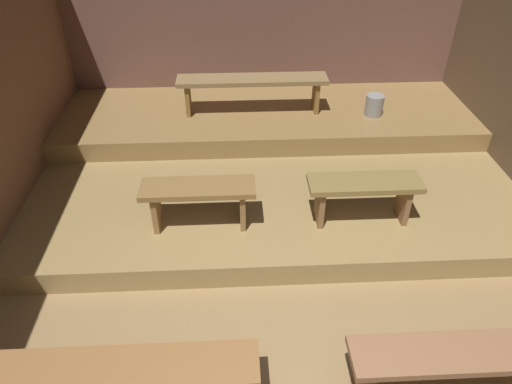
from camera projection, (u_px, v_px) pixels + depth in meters
name	position (u px, v px, depth m)	size (l,w,h in m)	color
ground	(277.00, 222.00, 4.89)	(5.92, 5.59, 0.08)	olive
wall_back	(263.00, 25.00, 6.08)	(5.92, 0.06, 2.56)	brown
platform_lower	(272.00, 171.00, 5.39)	(5.12, 3.32, 0.23)	#977C4A
platform_middle	(267.00, 118.00, 5.97)	(5.12, 1.55, 0.23)	olive
bench_floor_left	(126.00, 374.00, 3.02)	(1.73, 0.33, 0.45)	olive
bench_floor_right	(477.00, 358.00, 3.11)	(1.73, 0.33, 0.45)	#8D5F3F
bench_lower_left	(198.00, 195.00, 4.24)	(1.04, 0.33, 0.45)	olive
bench_lower_right	(364.00, 190.00, 4.30)	(1.04, 0.33, 0.45)	olive
bench_middle_center	(252.00, 84.00, 5.65)	(1.82, 0.33, 0.45)	olive
pail_middle	(374.00, 105.00, 5.72)	(0.22, 0.22, 0.25)	gray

